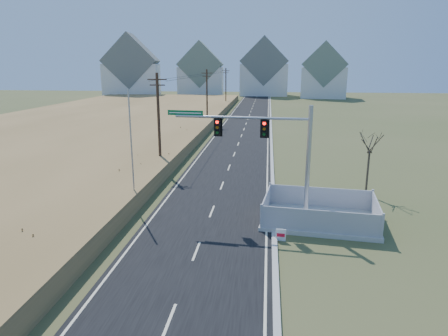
# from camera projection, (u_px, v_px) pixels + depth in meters

# --- Properties ---
(ground) EXTENTS (260.00, 260.00, 0.00)m
(ground) POSITION_uv_depth(u_px,v_px,m) (202.00, 237.00, 23.19)
(ground) COLOR #444E26
(ground) RESTS_ON ground
(road) EXTENTS (8.00, 180.00, 0.06)m
(road) POSITION_uv_depth(u_px,v_px,m) (247.00, 121.00, 71.30)
(road) COLOR black
(road) RESTS_ON ground
(curb) EXTENTS (0.30, 180.00, 0.18)m
(curb) POSITION_uv_depth(u_px,v_px,m) (271.00, 121.00, 70.85)
(curb) COLOR #B2AFA8
(curb) RESTS_ON ground
(reed_marsh) EXTENTS (38.00, 110.00, 1.30)m
(reed_marsh) POSITION_uv_depth(u_px,v_px,m) (95.00, 123.00, 64.05)
(reed_marsh) COLOR #A8824B
(reed_marsh) RESTS_ON ground
(utility_pole_near) EXTENTS (1.80, 0.26, 9.00)m
(utility_pole_near) POSITION_uv_depth(u_px,v_px,m) (159.00, 120.00, 37.14)
(utility_pole_near) COLOR #422D1E
(utility_pole_near) RESTS_ON ground
(utility_pole_mid) EXTENTS (1.80, 0.26, 9.00)m
(utility_pole_mid) POSITION_uv_depth(u_px,v_px,m) (207.00, 96.00, 66.01)
(utility_pole_mid) COLOR #422D1E
(utility_pole_mid) RESTS_ON ground
(utility_pole_far) EXTENTS (1.80, 0.26, 9.00)m
(utility_pole_far) POSITION_uv_depth(u_px,v_px,m) (226.00, 87.00, 94.88)
(utility_pole_far) COLOR #422D1E
(utility_pole_far) RESTS_ON ground
(condo_nw) EXTENTS (17.69, 13.38, 19.05)m
(condo_nw) POSITION_uv_depth(u_px,v_px,m) (132.00, 72.00, 121.50)
(condo_nw) COLOR silver
(condo_nw) RESTS_ON ground
(condo_nnw) EXTENTS (14.93, 11.17, 17.03)m
(condo_nnw) POSITION_uv_depth(u_px,v_px,m) (201.00, 74.00, 127.29)
(condo_nnw) COLOR silver
(condo_nnw) RESTS_ON ground
(condo_n) EXTENTS (15.27, 10.20, 18.54)m
(condo_n) POSITION_uv_depth(u_px,v_px,m) (264.00, 72.00, 128.86)
(condo_n) COLOR silver
(condo_n) RESTS_ON ground
(condo_ne) EXTENTS (14.12, 10.51, 16.52)m
(condo_ne) POSITION_uv_depth(u_px,v_px,m) (324.00, 75.00, 119.46)
(condo_ne) COLOR silver
(condo_ne) RESTS_ON ground
(traffic_signal_mast) EXTENTS (9.22, 1.21, 7.37)m
(traffic_signal_mast) POSITION_uv_depth(u_px,v_px,m) (278.00, 151.00, 24.65)
(traffic_signal_mast) COLOR #9EA0A5
(traffic_signal_mast) RESTS_ON ground
(fence_enclosure) EXTENTS (7.58, 5.60, 1.63)m
(fence_enclosure) POSITION_uv_depth(u_px,v_px,m) (319.00, 218.00, 25.23)
(fence_enclosure) COLOR #B7B5AD
(fence_enclosure) RESTS_ON ground
(open_sign) EXTENTS (0.57, 0.12, 0.71)m
(open_sign) POSITION_uv_depth(u_px,v_px,m) (281.00, 235.00, 22.49)
(open_sign) COLOR white
(open_sign) RESTS_ON ground
(flagpole) EXTENTS (0.37, 0.37, 8.17)m
(flagpole) POSITION_uv_depth(u_px,v_px,m) (132.00, 162.00, 27.14)
(flagpole) COLOR #B7B5AD
(flagpole) RESTS_ON ground
(bare_tree) EXTENTS (1.95, 1.95, 5.18)m
(bare_tree) POSITION_uv_depth(u_px,v_px,m) (370.00, 141.00, 29.61)
(bare_tree) COLOR #4C3F33
(bare_tree) RESTS_ON ground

